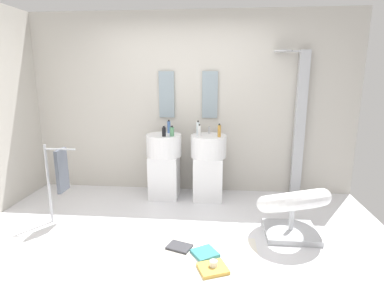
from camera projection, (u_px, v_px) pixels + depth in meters
name	position (u px, v px, depth m)	size (l,w,h in m)	color
ground_plane	(173.00, 246.00, 3.18)	(4.80, 3.60, 0.04)	silver
rear_partition	(189.00, 104.00, 4.49)	(4.80, 0.10, 2.60)	beige
pedestal_sink_left	(164.00, 163.00, 4.33)	(0.49, 0.49, 1.01)	white
pedestal_sink_right	(208.00, 164.00, 4.27)	(0.49, 0.49, 1.01)	white
vanity_mirror_left	(167.00, 95.00, 4.42)	(0.22, 0.03, 0.66)	#8C9EA8
vanity_mirror_right	(210.00, 95.00, 4.36)	(0.22, 0.03, 0.66)	#8C9EA8
shower_column	(299.00, 122.00, 4.28)	(0.49, 0.24, 2.05)	#B7BABF
lounge_chair	(293.00, 205.00, 3.30)	(1.03, 1.03, 0.65)	#B7BABF
towel_rack	(60.00, 172.00, 3.51)	(0.37, 0.22, 0.95)	#B7BABF
area_rug	(201.00, 261.00, 2.88)	(1.09, 0.89, 0.01)	white
magazine_charcoal	(179.00, 247.00, 3.09)	(0.24, 0.17, 0.02)	#38383D
magazine_teal	(205.00, 253.00, 2.97)	(0.22, 0.22, 0.03)	teal
magazine_ochre	(213.00, 268.00, 2.73)	(0.25, 0.22, 0.03)	gold
coffee_mug	(214.00, 265.00, 2.74)	(0.07, 0.07, 0.09)	white
soap_bottle_blue	(169.00, 127.00, 4.33)	(0.04, 0.04, 0.19)	#4C72B7
soap_bottle_white	(199.00, 130.00, 4.14)	(0.04, 0.04, 0.16)	white
soap_bottle_green	(172.00, 131.00, 4.11)	(0.06, 0.06, 0.14)	#59996B
soap_bottle_clear	(198.00, 128.00, 4.20)	(0.05, 0.05, 0.20)	silver
soap_bottle_black	(164.00, 132.00, 4.09)	(0.05, 0.05, 0.14)	black
soap_bottle_amber	(219.00, 131.00, 4.05)	(0.04, 0.04, 0.18)	#C68C38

